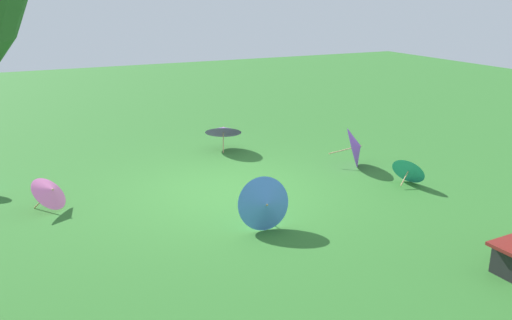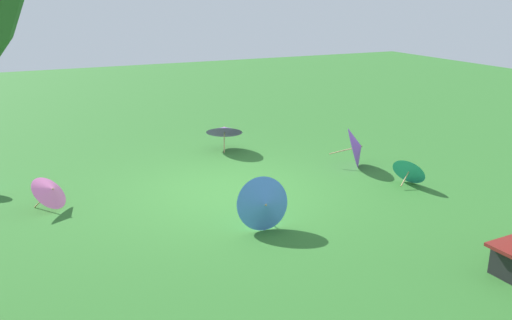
# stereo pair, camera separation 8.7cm
# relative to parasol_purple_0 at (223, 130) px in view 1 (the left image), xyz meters

# --- Properties ---
(ground) EXTENTS (40.00, 40.00, 0.00)m
(ground) POSITION_rel_parasol_purple_0_xyz_m (0.97, 2.74, -0.51)
(ground) COLOR #2D6B28
(parasol_purple_0) EXTENTS (1.16, 1.13, 0.78)m
(parasol_purple_0) POSITION_rel_parasol_purple_0_xyz_m (0.00, 0.00, 0.00)
(parasol_purple_0) COLOR tan
(parasol_purple_0) RESTS_ON ground
(parasol_blue_0) EXTENTS (0.91, 0.83, 0.90)m
(parasol_blue_0) POSITION_rel_parasol_purple_0_xyz_m (1.13, 4.60, -0.06)
(parasol_blue_0) COLOR tan
(parasol_blue_0) RESTS_ON ground
(parasol_pink_0) EXTENTS (0.86, 0.89, 0.64)m
(parasol_pink_0) POSITION_rel_parasol_purple_0_xyz_m (4.19, 2.23, -0.16)
(parasol_pink_0) COLOR tan
(parasol_pink_0) RESTS_ON ground
(parasol_teal_1) EXTENTS (0.73, 0.82, 0.63)m
(parasol_teal_1) POSITION_rel_parasol_purple_0_xyz_m (-2.45, 3.89, -0.19)
(parasol_teal_1) COLOR tan
(parasol_teal_1) RESTS_ON ground
(parasol_purple_1) EXTENTS (0.95, 1.00, 0.93)m
(parasol_purple_1) POSITION_rel_parasol_purple_0_xyz_m (-2.15, 2.52, -0.04)
(parasol_purple_1) COLOR tan
(parasol_purple_1) RESTS_ON ground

